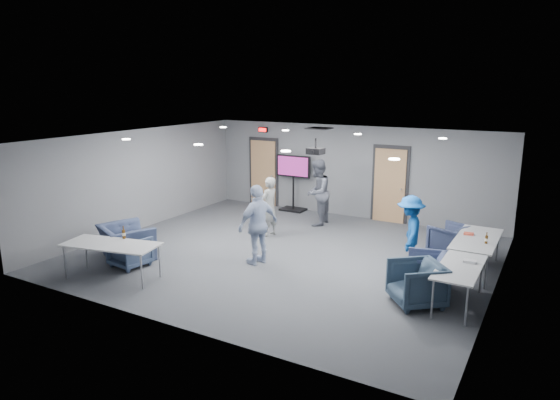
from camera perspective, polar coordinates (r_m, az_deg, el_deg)
The scene contains 29 objects.
floor at distance 11.68m, azimuth 0.61°, elevation -6.21°, with size 9.00×9.00×0.00m, color #393C41.
ceiling at distance 11.08m, azimuth 0.65°, elevation 7.08°, with size 9.00×9.00×0.00m, color silver.
wall_back at distance 14.87m, azimuth 8.13°, elevation 3.24°, with size 9.00×0.02×2.70m, color slate.
wall_front at distance 8.17m, azimuth -13.16°, elevation -5.19°, with size 9.00×0.02×2.70m, color slate.
wall_left at distance 14.00m, azimuth -15.71°, elevation 2.27°, with size 0.02×8.00×2.70m, color slate.
wall_right at distance 10.00m, azimuth 23.83°, elevation -2.60°, with size 0.02×8.00×2.70m, color slate.
door_left at distance 16.19m, azimuth -1.88°, elevation 3.16°, with size 1.06×0.17×2.24m.
door_right at distance 14.49m, azimuth 12.44°, elevation 1.67°, with size 1.06×0.17×2.24m.
exit_sign at distance 16.00m, azimuth -1.96°, elevation 8.03°, with size 0.32×0.08×0.16m.
hvac_diffuser at distance 13.80m, azimuth 4.50°, elevation 8.17°, with size 0.60×0.60×0.03m, color black.
downlights at distance 11.09m, azimuth 0.65°, elevation 7.00°, with size 6.18×3.78×0.02m.
person_a at distance 12.87m, azimuth -1.27°, elevation -0.77°, with size 0.57×0.37×1.55m, color gray.
person_b at distance 13.89m, azimuth 4.29°, elevation 0.86°, with size 0.90×0.70×1.85m, color #575B69.
person_c at distance 10.86m, azimuth -2.52°, elevation -2.83°, with size 1.04×0.43×1.77m, color #A3B2D2.
person_d at distance 11.05m, azimuth 14.62°, elevation -3.51°, with size 1.01×0.58×1.57m, color #164990.
chair_right_a at distance 12.10m, azimuth 18.91°, elevation -4.39°, with size 0.79×0.82×0.74m, color #313A56.
chair_right_b at distance 10.08m, azimuth 16.50°, elevation -7.81°, with size 0.77×0.79×0.72m, color #384262.
chair_right_c at distance 9.33m, azimuth 15.35°, elevation -9.21°, with size 0.84×0.87×0.79m, color #314255.
chair_front_a at distance 11.32m, azimuth -16.74°, elevation -5.60°, with size 0.73×0.75×0.68m, color #3B4A66.
chair_front_b at distance 11.85m, azimuth -17.17°, elevation -4.61°, with size 1.17×1.02×0.76m, color #35405C.
table_right_a at distance 11.22m, azimuth 21.56°, elevation -4.28°, with size 0.82×1.97×0.73m.
table_right_b at distance 9.43m, azimuth 19.83°, elevation -7.43°, with size 0.71×1.69×0.73m.
table_front_left at distance 10.65m, azimuth -18.75°, elevation -4.95°, with size 2.07×1.20×0.73m.
bottle_front at distance 10.88m, azimuth -17.43°, elevation -3.72°, with size 0.07×0.07×0.27m.
bottle_right at distance 10.89m, azimuth 22.51°, elevation -4.18°, with size 0.06×0.06×0.24m.
snack_box at distance 11.39m, azimuth 20.76°, elevation -3.63°, with size 0.20×0.13×0.04m, color #B6402D.
wrapper at distance 9.66m, azimuth 20.84°, elevation -6.57°, with size 0.21×0.14×0.05m, color silver.
tv_stand at distance 15.44m, azimuth 1.53°, elevation 2.36°, with size 1.13×0.54×1.74m.
projector at distance 11.25m, azimuth 4.08°, elevation 5.61°, with size 0.37×0.35×0.36m.
Camera 1 is at (5.34, -9.65, 3.87)m, focal length 32.00 mm.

